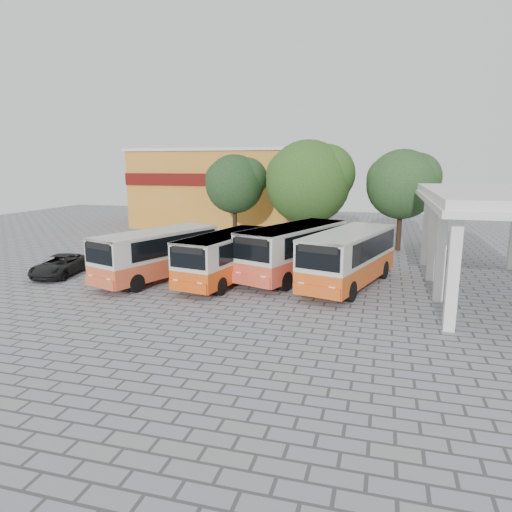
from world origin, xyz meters
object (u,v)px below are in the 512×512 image
(bus_far_right, at_px, (349,255))
(parked_car, at_px, (60,265))
(bus_centre_left, at_px, (227,254))
(bus_centre_right, at_px, (294,248))
(bus_far_left, at_px, (158,252))

(bus_far_right, height_order, parked_car, bus_far_right)
(bus_centre_left, relative_size, bus_centre_right, 0.88)
(bus_far_left, xyz_separation_m, parked_car, (-6.29, -0.66, -1.05))
(bus_far_left, distance_m, bus_centre_right, 8.01)
(bus_centre_left, relative_size, bus_far_right, 0.90)
(bus_centre_left, distance_m, parked_car, 10.48)
(bus_far_left, distance_m, bus_far_right, 10.98)
(bus_far_left, relative_size, bus_centre_left, 1.05)
(bus_far_right, bearing_deg, bus_centre_right, 177.88)
(bus_centre_left, xyz_separation_m, parked_car, (-10.37, -1.20, -1.00))
(bus_centre_right, height_order, bus_far_right, bus_centre_right)
(bus_centre_left, xyz_separation_m, bus_far_right, (6.80, 0.97, 0.16))
(bus_far_left, bearing_deg, bus_centre_right, 38.53)
(bus_far_left, bearing_deg, bus_far_right, 27.41)
(bus_centre_right, bearing_deg, bus_centre_left, -129.31)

